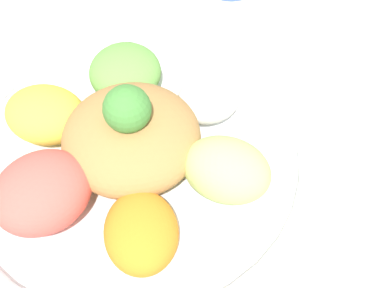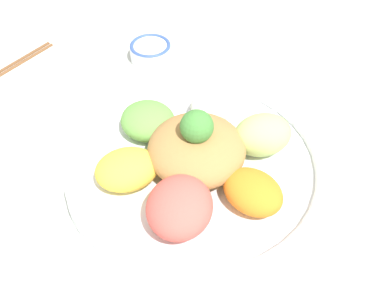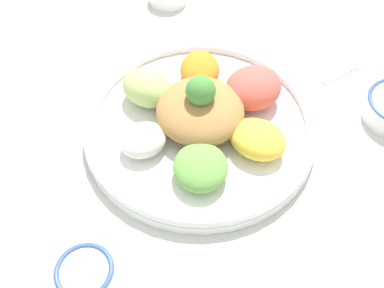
# 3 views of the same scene
# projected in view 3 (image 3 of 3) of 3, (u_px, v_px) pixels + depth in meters

# --- Properties ---
(ground_plane) EXTENTS (2.40, 2.40, 0.00)m
(ground_plane) POSITION_uv_depth(u_px,v_px,m) (181.00, 138.00, 0.76)
(ground_plane) COLOR silver
(salad_platter) EXTENTS (0.39, 0.39, 0.12)m
(salad_platter) POSITION_uv_depth(u_px,v_px,m) (202.00, 119.00, 0.75)
(salad_platter) COLOR white
(salad_platter) RESTS_ON ground_plane
(rice_bowl_blue) EXTENTS (0.08, 0.08, 0.03)m
(rice_bowl_blue) POSITION_uv_depth(u_px,v_px,m) (86.00, 274.00, 0.60)
(rice_bowl_blue) COLOR white
(rice_bowl_blue) RESTS_ON ground_plane
(serving_spoon_main) EXTENTS (0.14, 0.06, 0.01)m
(serving_spoon_main) POSITION_uv_depth(u_px,v_px,m) (357.00, 65.00, 0.87)
(serving_spoon_main) COLOR silver
(serving_spoon_main) RESTS_ON ground_plane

